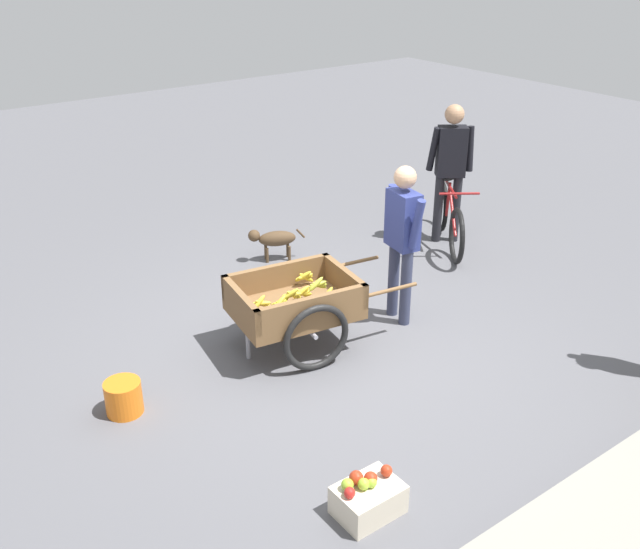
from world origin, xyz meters
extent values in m
plane|color=#56565B|center=(0.00, 0.00, 0.00)|extent=(24.00, 24.00, 0.00)
cube|color=brown|center=(0.31, -0.24, 0.40)|extent=(1.21, 0.96, 0.10)
cube|color=brown|center=(0.82, -0.32, 0.57)|extent=(0.18, 0.80, 0.24)
cube|color=brown|center=(-0.21, -0.16, 0.57)|extent=(0.18, 0.80, 0.24)
cube|color=brown|center=(0.37, 0.12, 0.57)|extent=(1.10, 0.23, 0.24)
cube|color=brown|center=(0.25, -0.61, 0.57)|extent=(1.10, 0.23, 0.24)
torus|color=black|center=(0.38, 0.19, 0.32)|extent=(0.64, 0.16, 0.64)
torus|color=black|center=(0.24, -0.68, 0.32)|extent=(0.64, 0.16, 0.64)
cylinder|color=#9E9EA8|center=(0.31, -0.24, 0.32)|extent=(0.18, 0.88, 0.04)
cylinder|color=brown|center=(-0.45, 0.22, 0.55)|extent=(0.55, 0.12, 0.04)
cylinder|color=brown|center=(-0.56, -0.45, 0.55)|extent=(0.55, 0.12, 0.04)
cylinder|color=#9E9EA8|center=(0.77, -0.32, 0.18)|extent=(0.04, 0.04, 0.35)
ellipsoid|color=gold|center=(0.00, -0.49, 0.53)|extent=(0.18, 0.08, 0.15)
ellipsoid|color=gold|center=(0.02, -0.48, 0.54)|extent=(0.19, 0.05, 0.07)
ellipsoid|color=gold|center=(0.03, -0.48, 0.55)|extent=(0.19, 0.09, 0.08)
ellipsoid|color=gold|center=(0.04, -0.47, 0.56)|extent=(0.17, 0.13, 0.14)
ellipsoid|color=gold|center=(0.50, -0.16, 0.50)|extent=(0.17, 0.12, 0.14)
ellipsoid|color=gold|center=(0.52, -0.15, 0.51)|extent=(0.19, 0.06, 0.09)
ellipsoid|color=gold|center=(0.53, -0.15, 0.52)|extent=(0.19, 0.12, 0.08)
ellipsoid|color=gold|center=(0.55, -0.15, 0.53)|extent=(0.19, 0.06, 0.13)
ellipsoid|color=gold|center=(0.18, -0.27, 0.50)|extent=(0.17, 0.06, 0.16)
ellipsoid|color=gold|center=(0.19, -0.26, 0.51)|extent=(0.19, 0.09, 0.10)
ellipsoid|color=gold|center=(0.20, -0.26, 0.52)|extent=(0.18, 0.06, 0.05)
ellipsoid|color=gold|center=(0.22, -0.26, 0.53)|extent=(0.19, 0.06, 0.11)
ellipsoid|color=gold|center=(0.23, -0.25, 0.54)|extent=(0.18, 0.08, 0.14)
ellipsoid|color=gold|center=(0.50, -0.14, 0.54)|extent=(0.18, 0.05, 0.14)
ellipsoid|color=gold|center=(0.51, -0.14, 0.55)|extent=(0.19, 0.08, 0.10)
ellipsoid|color=gold|center=(0.52, -0.13, 0.56)|extent=(0.18, 0.11, 0.05)
ellipsoid|color=gold|center=(0.53, -0.13, 0.57)|extent=(0.19, 0.06, 0.10)
ellipsoid|color=gold|center=(0.54, -0.13, 0.58)|extent=(0.18, 0.07, 0.13)
ellipsoid|color=gold|center=(0.03, -0.07, 0.52)|extent=(0.18, 0.06, 0.12)
ellipsoid|color=gold|center=(0.04, -0.06, 0.53)|extent=(0.19, 0.11, 0.05)
ellipsoid|color=gold|center=(0.07, -0.06, 0.54)|extent=(0.18, 0.08, 0.15)
ellipsoid|color=gold|center=(0.08, -0.17, 0.60)|extent=(0.18, 0.05, 0.14)
ellipsoid|color=gold|center=(0.09, -0.17, 0.61)|extent=(0.19, 0.07, 0.08)
ellipsoid|color=gold|center=(0.10, -0.16, 0.62)|extent=(0.19, 0.09, 0.08)
ellipsoid|color=gold|center=(0.12, -0.16, 0.63)|extent=(0.17, 0.05, 0.14)
ellipsoid|color=gold|center=(0.39, -0.12, 0.62)|extent=(0.17, 0.05, 0.15)
ellipsoid|color=gold|center=(0.42, -0.12, 0.63)|extent=(0.19, 0.11, 0.05)
ellipsoid|color=gold|center=(0.44, -0.12, 0.64)|extent=(0.17, 0.12, 0.14)
ellipsoid|color=gold|center=(0.68, -0.18, 0.59)|extent=(0.17, 0.05, 0.14)
ellipsoid|color=gold|center=(0.70, -0.18, 0.60)|extent=(0.18, 0.12, 0.05)
ellipsoid|color=gold|center=(0.73, -0.18, 0.61)|extent=(0.17, 0.06, 0.15)
cylinder|color=#333851|center=(-0.81, 0.04, 0.39)|extent=(0.11, 0.11, 0.79)
cylinder|color=#333851|center=(-0.84, -0.18, 0.39)|extent=(0.11, 0.11, 0.79)
cube|color=navy|center=(-0.83, -0.07, 1.07)|extent=(0.25, 0.37, 0.56)
sphere|color=tan|center=(-0.83, -0.07, 1.48)|extent=(0.21, 0.21, 0.21)
cylinder|color=navy|center=(-0.79, 0.15, 1.09)|extent=(0.08, 0.18, 0.51)
cylinder|color=navy|center=(-0.86, -0.28, 1.09)|extent=(0.08, 0.11, 0.51)
torus|color=black|center=(-2.28, -0.68, 0.33)|extent=(0.43, 0.58, 0.66)
torus|color=black|center=(-2.85, -1.50, 0.33)|extent=(0.43, 0.58, 0.66)
cylinder|color=maroon|center=(-2.56, -1.09, 0.73)|extent=(0.37, 0.51, 0.04)
cylinder|color=maroon|center=(-2.63, -1.19, 0.56)|extent=(0.09, 0.10, 0.45)
cylinder|color=maroon|center=(-2.46, -0.95, 0.51)|extent=(0.33, 0.46, 0.43)
ellipsoid|color=black|center=(-2.64, -1.21, 0.82)|extent=(0.20, 0.08, 0.06)
cylinder|color=maroon|center=(-2.31, -0.72, 0.83)|extent=(0.39, 0.29, 0.03)
cylinder|color=black|center=(-2.74, -1.15, 0.42)|extent=(0.11, 0.11, 0.85)
cylinder|color=black|center=(-2.56, -1.28, 0.42)|extent=(0.11, 0.11, 0.85)
cube|color=black|center=(-2.65, -1.22, 1.15)|extent=(0.39, 0.36, 0.60)
sphere|color=tan|center=(-2.65, -1.22, 1.59)|extent=(0.23, 0.23, 0.23)
cylinder|color=black|center=(-2.83, -1.09, 1.18)|extent=(0.08, 0.11, 0.54)
cylinder|color=black|center=(-2.47, -1.34, 1.18)|extent=(0.08, 0.17, 0.55)
ellipsoid|color=#4C3823|center=(-0.64, -1.98, 0.27)|extent=(0.48, 0.34, 0.18)
sphere|color=#4C3823|center=(-0.39, -2.09, 0.33)|extent=(0.14, 0.14, 0.14)
cylinder|color=#4C3823|center=(-0.89, -1.86, 0.31)|extent=(0.11, 0.07, 0.12)
cylinder|color=#4C3823|center=(-0.49, -1.98, 0.09)|extent=(0.04, 0.04, 0.18)
cylinder|color=#4C3823|center=(-0.54, -2.08, 0.09)|extent=(0.04, 0.04, 0.18)
cylinder|color=#4C3823|center=(-0.74, -1.87, 0.09)|extent=(0.04, 0.04, 0.18)
cylinder|color=#4C3823|center=(-0.78, -1.97, 0.09)|extent=(0.04, 0.04, 0.18)
cylinder|color=orange|center=(2.00, -0.22, 0.14)|extent=(0.30, 0.30, 0.28)
cube|color=beige|center=(1.13, 1.81, 0.11)|extent=(0.44, 0.32, 0.22)
sphere|color=#99BF33|center=(1.17, 1.80, 0.26)|extent=(0.08, 0.08, 0.08)
sphere|color=#B23319|center=(1.10, 1.79, 0.27)|extent=(0.09, 0.09, 0.09)
sphere|color=#99BF33|center=(1.26, 1.75, 0.26)|extent=(0.08, 0.08, 0.08)
sphere|color=#99BF33|center=(1.11, 1.82, 0.26)|extent=(0.08, 0.08, 0.08)
sphere|color=#B23319|center=(1.17, 1.73, 0.27)|extent=(0.10, 0.10, 0.10)
sphere|color=#B23319|center=(0.96, 1.79, 0.26)|extent=(0.08, 0.08, 0.08)
sphere|color=red|center=(1.29, 1.81, 0.26)|extent=(0.08, 0.08, 0.08)
camera|label=1|loc=(3.56, 4.56, 3.55)|focal=40.35mm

